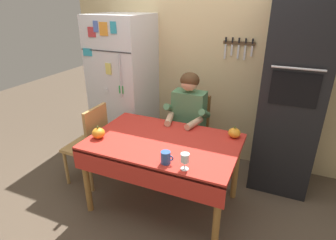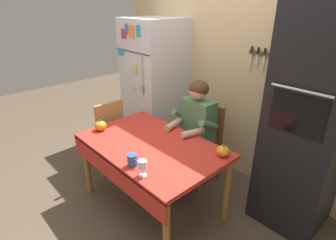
{
  "view_description": "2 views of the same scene",
  "coord_description": "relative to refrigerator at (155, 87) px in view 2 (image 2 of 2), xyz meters",
  "views": [
    {
      "loc": [
        0.97,
        -2.01,
        1.98
      ],
      "look_at": [
        -0.04,
        0.29,
        0.87
      ],
      "focal_mm": 29.81,
      "sensor_mm": 36.0,
      "label": 1
    },
    {
      "loc": [
        1.77,
        -1.32,
        2.01
      ],
      "look_at": [
        0.15,
        0.18,
        1.01
      ],
      "focal_mm": 28.8,
      "sensor_mm": 36.0,
      "label": 2
    }
  ],
  "objects": [
    {
      "name": "pumpkin_large",
      "position": [
        1.55,
        -0.53,
        -0.11
      ],
      "size": [
        0.12,
        0.12,
        0.11
      ],
      "color": "orange",
      "rests_on": "dining_table"
    },
    {
      "name": "coffee_mug",
      "position": [
        1.13,
        -1.21,
        -0.11
      ],
      "size": [
        0.11,
        0.08,
        0.1
      ],
      "color": "#2D569E",
      "rests_on": "dining_table"
    },
    {
      "name": "seated_person",
      "position": [
        0.97,
        -0.28,
        -0.16
      ],
      "size": [
        0.47,
        0.55,
        1.25
      ],
      "color": "#38384C",
      "rests_on": "ground"
    },
    {
      "name": "dining_table",
      "position": [
        0.95,
        -0.88,
        -0.24
      ],
      "size": [
        1.4,
        0.9,
        0.74
      ],
      "color": "#9E6B33",
      "rests_on": "ground"
    },
    {
      "name": "ground_plane",
      "position": [
        0.95,
        -0.96,
        -0.9
      ],
      "size": [
        10.0,
        10.0,
        0.0
      ],
      "primitive_type": "plane",
      "color": "brown",
      "rests_on": "ground"
    },
    {
      "name": "pumpkin_medium",
      "position": [
        0.36,
        -1.06,
        -0.11
      ],
      "size": [
        0.12,
        0.12,
        0.12
      ],
      "color": "orange",
      "rests_on": "dining_table"
    },
    {
      "name": "wall_oven",
      "position": [
        2.0,
        0.04,
        0.15
      ],
      "size": [
        0.6,
        0.64,
        2.1
      ],
      "color": "black",
      "rests_on": "ground"
    },
    {
      "name": "chair_behind_person",
      "position": [
        0.97,
        -0.09,
        -0.39
      ],
      "size": [
        0.4,
        0.4,
        0.93
      ],
      "color": "brown",
      "rests_on": "ground"
    },
    {
      "name": "refrigerator",
      "position": [
        0.0,
        0.0,
        0.0
      ],
      "size": [
        0.68,
        0.71,
        1.8
      ],
      "color": "silver",
      "rests_on": "ground"
    },
    {
      "name": "chair_left_side",
      "position": [
        0.05,
        -0.82,
        -0.39
      ],
      "size": [
        0.4,
        0.4,
        0.93
      ],
      "color": "tan",
      "rests_on": "ground"
    },
    {
      "name": "wine_glass",
      "position": [
        1.3,
        -1.23,
        -0.06
      ],
      "size": [
        0.07,
        0.07,
        0.14
      ],
      "color": "white",
      "rests_on": "dining_table"
    },
    {
      "name": "back_wall_assembly",
      "position": [
        1.0,
        0.39,
        0.4
      ],
      "size": [
        3.7,
        0.13,
        2.6
      ],
      "color": "#D1B784",
      "rests_on": "ground"
    }
  ]
}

